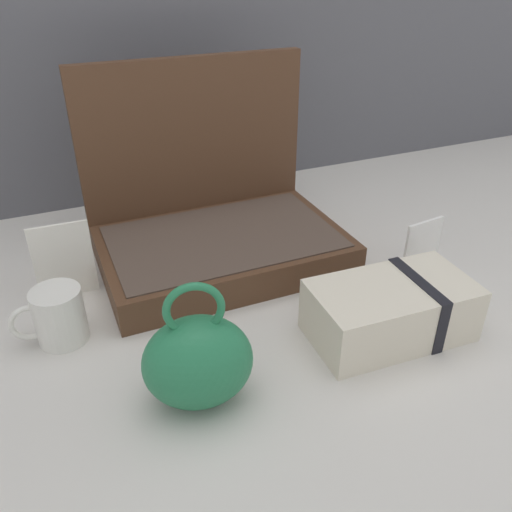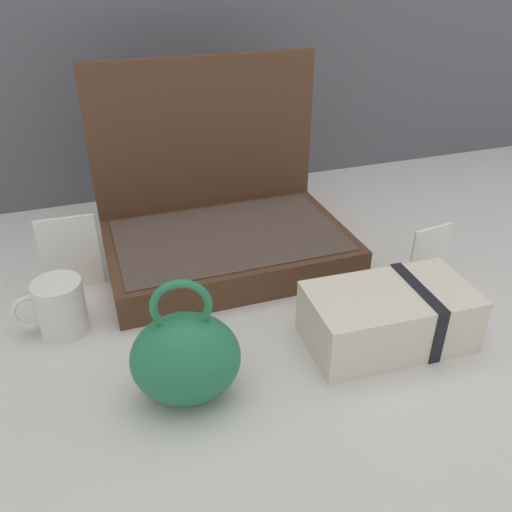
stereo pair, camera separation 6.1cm
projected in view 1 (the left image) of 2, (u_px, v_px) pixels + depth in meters
ground_plane at (254, 299)px, 0.99m from camera, size 6.00×6.00×0.00m
open_suitcase at (214, 219)px, 1.10m from camera, size 0.49×0.33×0.39m
teal_pouch_handbag at (198, 361)px, 0.73m from camera, size 0.18×0.14×0.21m
cream_toiletry_bag at (392, 310)px, 0.88m from camera, size 0.28×0.16×0.10m
coffee_mug at (58, 316)px, 0.87m from camera, size 0.12×0.08×0.10m
info_card_left at (422, 247)px, 1.05m from camera, size 0.09×0.02×0.11m
poster_card_right at (64, 261)px, 0.97m from camera, size 0.11×0.01×0.15m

